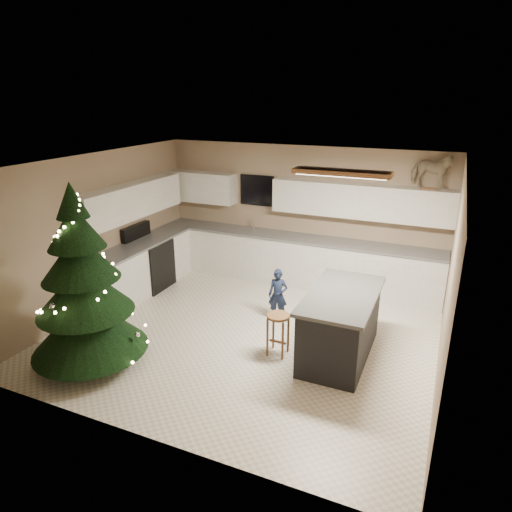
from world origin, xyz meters
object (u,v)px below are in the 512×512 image
object	(u,v)px
christmas_tree	(84,294)
toddler	(278,295)
rocking_horse	(431,171)
island	(340,325)
bar_stool	(278,325)

from	to	relation	value
christmas_tree	toddler	bearing A→B (deg)	50.10
christmas_tree	rocking_horse	size ratio (longest dim) A/B	3.49
island	bar_stool	bearing A→B (deg)	-158.66
christmas_tree	island	bearing A→B (deg)	27.01
bar_stool	christmas_tree	distance (m)	2.62
bar_stool	toddler	distance (m)	1.06
christmas_tree	rocking_horse	xyz separation A→B (m)	(3.85, 3.92, 1.28)
toddler	rocking_horse	world-z (taller)	rocking_horse
island	bar_stool	xyz separation A→B (m)	(-0.80, -0.31, -0.02)
christmas_tree	rocking_horse	world-z (taller)	rocking_horse
island	rocking_horse	world-z (taller)	rocking_horse
christmas_tree	toddler	xyz separation A→B (m)	(1.86, 2.22, -0.60)
island	rocking_horse	size ratio (longest dim) A/B	2.37
rocking_horse	christmas_tree	bearing A→B (deg)	145.41
christmas_tree	toddler	distance (m)	2.96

